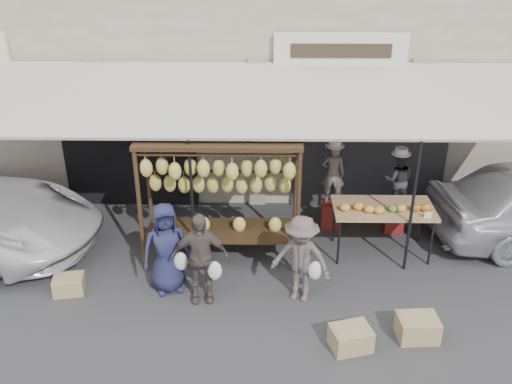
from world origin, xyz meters
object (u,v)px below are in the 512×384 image
customer_left (166,248)px  crate_near_a (351,338)px  crate_near_b (417,328)px  crate_far (69,285)px  customer_mid (200,258)px  vendor_left (333,174)px  vendor_right (398,180)px  produce_table (384,209)px  customer_right (301,259)px  banana_rack (220,177)px

customer_left → crate_near_a: size_ratio=2.82×
crate_near_a → crate_near_b: 0.99m
crate_near_b → crate_far: (-5.22, 0.98, -0.03)m
customer_mid → customer_left: bearing=151.6°
customer_left → crate_near_a: 3.06m
vendor_left → crate_near_a: bearing=96.6°
vendor_right → produce_table: bearing=72.3°
customer_left → customer_mid: bearing=-42.9°
customer_mid → crate_near_b: size_ratio=2.68×
crate_far → vendor_right: bearing=20.2°
customer_left → crate_near_b: 3.87m
customer_left → crate_near_b: customer_left is taller
customer_mid → crate_far: bearing=172.2°
produce_table → customer_right: bearing=-138.7°
customer_left → crate_far: size_ratio=3.26×
banana_rack → customer_right: 1.86m
produce_table → customer_mid: customer_mid is taller
banana_rack → customer_mid: bearing=-102.8°
vendor_left → customer_right: 2.39m
customer_left → produce_table: bearing=-1.8°
vendor_left → customer_left: (-2.76, -2.04, -0.33)m
vendor_left → vendor_right: (1.16, -0.14, -0.05)m
vendor_right → customer_left: (-3.92, -1.90, -0.28)m
produce_table → crate_far: produce_table is taller
vendor_left → customer_mid: (-2.21, -2.29, -0.34)m
banana_rack → vendor_left: (1.97, 1.21, -0.49)m
customer_left → customer_right: bearing=-24.7°
crate_far → crate_near_b: bearing=-10.7°
vendor_left → customer_left: vendor_left is taller
crate_near_a → crate_near_b: size_ratio=0.96×
customer_right → crate_near_b: 1.91m
banana_rack → crate_far: bearing=-158.1°
crate_far → produce_table: bearing=13.1°
crate_near_b → crate_far: crate_near_b is taller
vendor_left → crate_near_b: vendor_left is taller
customer_right → crate_near_a: size_ratio=2.67×
customer_mid → customer_right: 1.51m
crate_near_a → customer_right: bearing=120.2°
customer_mid → crate_near_b: customer_mid is taller
vendor_right → crate_near_b: 3.13m
customer_right → produce_table: bearing=60.7°
banana_rack → crate_near_a: bearing=-48.3°
banana_rack → crate_far: 2.90m
customer_right → customer_left: bearing=-166.7°
vendor_left → crate_far: vendor_left is taller
crate_far → customer_left: bearing=4.2°
customer_mid → customer_right: bearing=-3.2°
vendor_right → crate_near_a: bearing=76.7°
customer_mid → crate_far: customer_mid is taller
vendor_left → crate_far: size_ratio=2.53×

